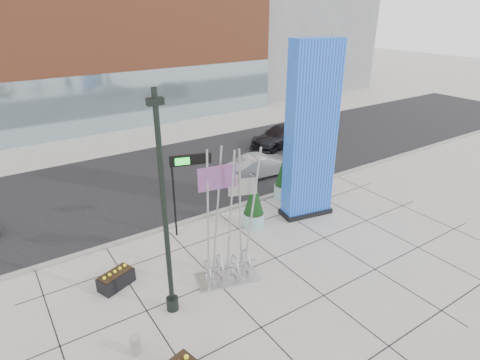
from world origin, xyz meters
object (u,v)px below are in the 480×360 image
blue_pylon (311,136)px  car_silver_mid (261,166)px  concrete_bollard (136,345)px  lamp_post (166,231)px  public_art_sculpture (228,247)px  overhead_street_sign (186,165)px

blue_pylon → car_silver_mid: 6.57m
blue_pylon → concrete_bollard: (-10.92, -4.05, -3.98)m
lamp_post → car_silver_mid: lamp_post is taller
blue_pylon → concrete_bollard: 12.31m
public_art_sculpture → concrete_bollard: 4.95m
public_art_sculpture → car_silver_mid: (7.46, 7.79, -0.76)m
lamp_post → car_silver_mid: (10.13, 8.22, -2.60)m
lamp_post → concrete_bollard: size_ratio=11.98×
public_art_sculpture → car_silver_mid: bearing=61.2°
concrete_bollard → overhead_street_sign: size_ratio=0.17×
overhead_street_sign → car_silver_mid: overhead_street_sign is taller
lamp_post → blue_pylon: bearing=17.3°
lamp_post → public_art_sculpture: (2.68, 0.44, -1.84)m
blue_pylon → concrete_bollard: bearing=-149.0°
lamp_post → overhead_street_sign: bearing=56.5°
lamp_post → public_art_sculpture: 3.27m
public_art_sculpture → overhead_street_sign: (0.39, 4.20, 2.00)m
lamp_post → overhead_street_sign: size_ratio=2.00×
lamp_post → concrete_bollard: lamp_post is taller
blue_pylon → car_silver_mid: blue_pylon is taller
concrete_bollard → overhead_street_sign: bearing=50.0°
car_silver_mid → overhead_street_sign: bearing=120.2°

